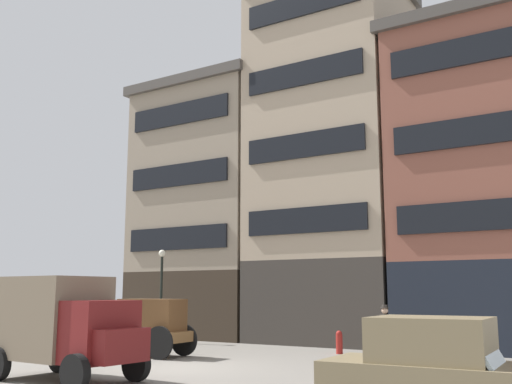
% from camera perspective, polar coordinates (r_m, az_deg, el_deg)
% --- Properties ---
extents(ground_plane, '(120.00, 120.00, 0.00)m').
position_cam_1_polar(ground_plane, '(18.50, -7.73, -16.40)').
color(ground_plane, slate).
extents(building_far_left, '(7.53, 6.67, 13.09)m').
position_cam_1_polar(building_far_left, '(31.68, -3.96, -1.64)').
color(building_far_left, '#33281E').
rests_on(building_far_left, ground_plane).
extents(building_center_left, '(7.17, 6.67, 17.15)m').
position_cam_1_polar(building_center_left, '(28.56, 7.54, 3.44)').
color(building_center_left, '#38332D').
rests_on(building_center_left, ground_plane).
extents(building_center_right, '(7.10, 6.67, 13.31)m').
position_cam_1_polar(building_center_right, '(26.17, 21.26, 0.92)').
color(building_center_right, black).
rests_on(building_center_right, ground_plane).
extents(cargo_wagon, '(2.99, 1.69, 1.98)m').
position_cam_1_polar(cargo_wagon, '(21.73, -10.12, -12.28)').
color(cargo_wagon, brown).
rests_on(cargo_wagon, ground_plane).
extents(draft_horse, '(2.35, 0.71, 2.30)m').
position_cam_1_polar(draft_horse, '(23.79, -15.50, -11.54)').
color(draft_horse, '#513823').
rests_on(draft_horse, ground_plane).
extents(delivery_truck_near, '(4.41, 2.27, 2.62)m').
position_cam_1_polar(delivery_truck_near, '(16.43, -17.91, -11.93)').
color(delivery_truck_near, maroon).
rests_on(delivery_truck_near, ground_plane).
extents(sedan_dark, '(3.76, 1.98, 1.83)m').
position_cam_1_polar(sedan_dark, '(10.16, 17.34, -16.58)').
color(sedan_dark, '#7A6B4C').
rests_on(sedan_dark, ground_plane).
extents(pedestrian_officer, '(0.43, 0.43, 1.79)m').
position_cam_1_polar(pedestrian_officer, '(20.89, 12.33, -12.78)').
color(pedestrian_officer, '#38332D').
rests_on(pedestrian_officer, ground_plane).
extents(streetlamp_curbside, '(0.32, 0.32, 4.12)m').
position_cam_1_polar(streetlamp_curbside, '(27.39, -9.07, -8.53)').
color(streetlamp_curbside, black).
rests_on(streetlamp_curbside, ground_plane).
extents(fire_hydrant_curbside, '(0.24, 0.24, 0.83)m').
position_cam_1_polar(fire_hydrant_curbside, '(22.53, 8.01, -14.07)').
color(fire_hydrant_curbside, maroon).
rests_on(fire_hydrant_curbside, ground_plane).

